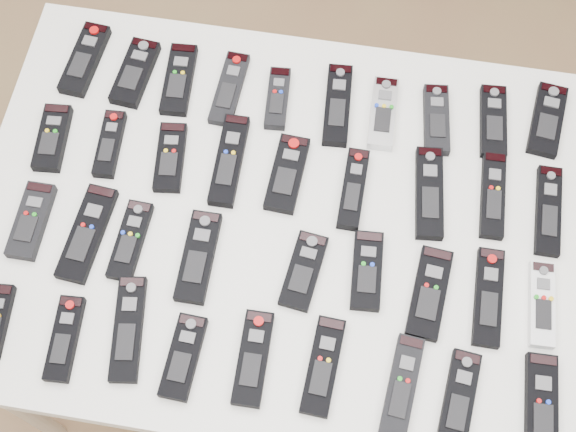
% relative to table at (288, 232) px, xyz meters
% --- Properties ---
extents(ground, '(4.00, 4.00, 0.00)m').
position_rel_table_xyz_m(ground, '(-0.03, -0.06, -0.72)').
color(ground, '#96664C').
rests_on(ground, ground).
extents(table, '(1.25, 0.88, 0.78)m').
position_rel_table_xyz_m(table, '(0.00, 0.00, 0.00)').
color(table, white).
rests_on(table, ground).
extents(remote_0, '(0.07, 0.18, 0.02)m').
position_rel_table_xyz_m(remote_0, '(-0.49, 0.30, 0.07)').
color(remote_0, black).
rests_on(remote_0, table).
extents(remote_1, '(0.08, 0.17, 0.02)m').
position_rel_table_xyz_m(remote_1, '(-0.38, 0.28, 0.07)').
color(remote_1, black).
rests_on(remote_1, table).
extents(remote_2, '(0.07, 0.17, 0.02)m').
position_rel_table_xyz_m(remote_2, '(-0.28, 0.28, 0.07)').
color(remote_2, black).
rests_on(remote_2, table).
extents(remote_3, '(0.06, 0.18, 0.02)m').
position_rel_table_xyz_m(remote_3, '(-0.17, 0.28, 0.07)').
color(remote_3, black).
rests_on(remote_3, table).
extents(remote_4, '(0.05, 0.15, 0.02)m').
position_rel_table_xyz_m(remote_4, '(-0.07, 0.27, 0.07)').
color(remote_4, black).
rests_on(remote_4, table).
extents(remote_5, '(0.06, 0.19, 0.02)m').
position_rel_table_xyz_m(remote_5, '(0.06, 0.27, 0.07)').
color(remote_5, black).
rests_on(remote_5, table).
extents(remote_6, '(0.06, 0.17, 0.02)m').
position_rel_table_xyz_m(remote_6, '(0.16, 0.27, 0.07)').
color(remote_6, '#B7B7BC').
rests_on(remote_6, table).
extents(remote_7, '(0.07, 0.16, 0.02)m').
position_rel_table_xyz_m(remote_7, '(0.27, 0.27, 0.07)').
color(remote_7, black).
rests_on(remote_7, table).
extents(remote_8, '(0.06, 0.17, 0.02)m').
position_rel_table_xyz_m(remote_8, '(0.38, 0.29, 0.07)').
color(remote_8, black).
rests_on(remote_8, table).
extents(remote_9, '(0.08, 0.17, 0.02)m').
position_rel_table_xyz_m(remote_9, '(0.49, 0.31, 0.07)').
color(remote_9, black).
rests_on(remote_9, table).
extents(remote_10, '(0.07, 0.15, 0.02)m').
position_rel_table_xyz_m(remote_10, '(-0.51, 0.10, 0.07)').
color(remote_10, black).
rests_on(remote_10, table).
extents(remote_11, '(0.05, 0.15, 0.02)m').
position_rel_table_xyz_m(remote_11, '(-0.39, 0.10, 0.07)').
color(remote_11, black).
rests_on(remote_11, table).
extents(remote_12, '(0.07, 0.16, 0.02)m').
position_rel_table_xyz_m(remote_12, '(-0.26, 0.09, 0.07)').
color(remote_12, black).
rests_on(remote_12, table).
extents(remote_13, '(0.05, 0.20, 0.02)m').
position_rel_table_xyz_m(remote_13, '(-0.14, 0.11, 0.07)').
color(remote_13, black).
rests_on(remote_13, table).
extents(remote_14, '(0.07, 0.17, 0.02)m').
position_rel_table_xyz_m(remote_14, '(-0.02, 0.10, 0.07)').
color(remote_14, black).
rests_on(remote_14, table).
extents(remote_15, '(0.05, 0.17, 0.02)m').
position_rel_table_xyz_m(remote_15, '(0.12, 0.08, 0.07)').
color(remote_15, black).
rests_on(remote_15, table).
extents(remote_16, '(0.07, 0.20, 0.02)m').
position_rel_table_xyz_m(remote_16, '(0.27, 0.10, 0.07)').
color(remote_16, black).
rests_on(remote_16, table).
extents(remote_17, '(0.05, 0.19, 0.02)m').
position_rel_table_xyz_m(remote_17, '(0.39, 0.11, 0.07)').
color(remote_17, black).
rests_on(remote_17, table).
extents(remote_18, '(0.05, 0.19, 0.02)m').
position_rel_table_xyz_m(remote_18, '(0.50, 0.10, 0.07)').
color(remote_18, black).
rests_on(remote_18, table).
extents(remote_19, '(0.06, 0.16, 0.02)m').
position_rel_table_xyz_m(remote_19, '(-0.49, -0.09, 0.07)').
color(remote_19, black).
rests_on(remote_19, table).
extents(remote_20, '(0.08, 0.20, 0.02)m').
position_rel_table_xyz_m(remote_20, '(-0.38, -0.10, 0.07)').
color(remote_20, black).
rests_on(remote_20, table).
extents(remote_21, '(0.06, 0.16, 0.02)m').
position_rel_table_xyz_m(remote_21, '(-0.29, -0.10, 0.07)').
color(remote_21, black).
rests_on(remote_21, table).
extents(remote_22, '(0.06, 0.18, 0.02)m').
position_rel_table_xyz_m(remote_22, '(-0.16, -0.11, 0.07)').
color(remote_22, black).
rests_on(remote_22, table).
extents(remote_23, '(0.08, 0.16, 0.02)m').
position_rel_table_xyz_m(remote_23, '(0.05, -0.10, 0.07)').
color(remote_23, black).
rests_on(remote_23, table).
extents(remote_24, '(0.07, 0.16, 0.02)m').
position_rel_table_xyz_m(remote_24, '(0.17, -0.08, 0.07)').
color(remote_24, black).
rests_on(remote_24, table).
extents(remote_25, '(0.08, 0.18, 0.02)m').
position_rel_table_xyz_m(remote_25, '(0.29, -0.11, 0.07)').
color(remote_25, black).
rests_on(remote_25, table).
extents(remote_26, '(0.05, 0.19, 0.02)m').
position_rel_table_xyz_m(remote_26, '(0.40, -0.10, 0.07)').
color(remote_26, black).
rests_on(remote_26, table).
extents(remote_27, '(0.05, 0.17, 0.02)m').
position_rel_table_xyz_m(remote_27, '(0.50, -0.10, 0.07)').
color(remote_27, silver).
rests_on(remote_27, table).
extents(remote_29, '(0.06, 0.16, 0.02)m').
position_rel_table_xyz_m(remote_29, '(-0.36, -0.31, 0.07)').
color(remote_29, black).
rests_on(remote_29, table).
extents(remote_30, '(0.08, 0.20, 0.02)m').
position_rel_table_xyz_m(remote_30, '(-0.25, -0.27, 0.07)').
color(remote_30, black).
rests_on(remote_30, table).
extents(remote_31, '(0.06, 0.16, 0.02)m').
position_rel_table_xyz_m(remote_31, '(-0.14, -0.30, 0.07)').
color(remote_31, black).
rests_on(remote_31, table).
extents(remote_32, '(0.06, 0.18, 0.02)m').
position_rel_table_xyz_m(remote_32, '(-0.02, -0.29, 0.07)').
color(remote_32, black).
rests_on(remote_32, table).
extents(remote_33, '(0.06, 0.18, 0.02)m').
position_rel_table_xyz_m(remote_33, '(0.11, -0.28, 0.07)').
color(remote_33, black).
rests_on(remote_33, table).
extents(remote_34, '(0.07, 0.19, 0.02)m').
position_rel_table_xyz_m(remote_34, '(0.25, -0.29, 0.07)').
color(remote_34, black).
rests_on(remote_34, table).
extents(remote_35, '(0.07, 0.18, 0.02)m').
position_rel_table_xyz_m(remote_35, '(0.36, -0.30, 0.07)').
color(remote_35, black).
rests_on(remote_35, table).
extents(remote_36, '(0.06, 0.20, 0.02)m').
position_rel_table_xyz_m(remote_36, '(0.50, -0.29, 0.07)').
color(remote_36, black).
rests_on(remote_36, table).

